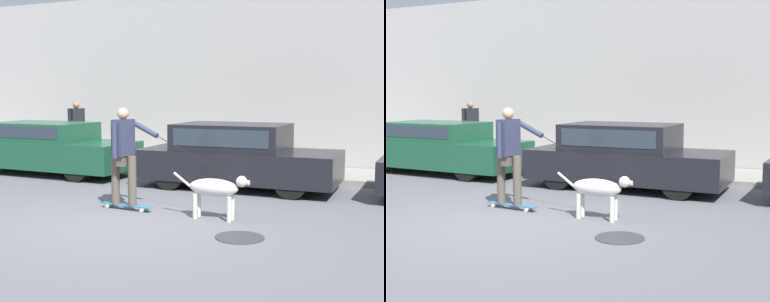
{
  "view_description": "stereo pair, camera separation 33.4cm",
  "coord_description": "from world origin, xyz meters",
  "views": [
    {
      "loc": [
        4.25,
        -6.89,
        1.99
      ],
      "look_at": [
        0.4,
        1.78,
        0.95
      ],
      "focal_mm": 50.0,
      "sensor_mm": 36.0,
      "label": 1
    },
    {
      "loc": [
        4.55,
        -6.75,
        1.99
      ],
      "look_at": [
        0.4,
        1.78,
        0.95
      ],
      "focal_mm": 50.0,
      "sensor_mm": 36.0,
      "label": 2
    }
  ],
  "objects": [
    {
      "name": "pedestrian_with_bag",
      "position": [
        -4.98,
        5.72,
        1.01
      ],
      "size": [
        0.31,
        0.66,
        1.6
      ],
      "rotation": [
        0.0,
        0.0,
        2.86
      ],
      "color": "brown",
      "rests_on": "sidewalk_curb"
    },
    {
      "name": "ground_plane",
      "position": [
        0.0,
        0.0,
        0.0
      ],
      "size": [
        36.0,
        36.0,
        0.0
      ],
      "primitive_type": "plane",
      "color": "slate"
    },
    {
      "name": "skateboarder",
      "position": [
        -0.44,
        0.84,
        0.99
      ],
      "size": [
        2.57,
        0.59,
        1.74
      ],
      "rotation": [
        0.0,
        0.0,
        -0.07
      ],
      "color": "beige",
      "rests_on": "ground_plane"
    },
    {
      "name": "dog",
      "position": [
        1.24,
        0.8,
        0.49
      ],
      "size": [
        1.29,
        0.28,
        0.72
      ],
      "rotation": [
        0.0,
        0.0,
        0.0
      ],
      "color": "beige",
      "rests_on": "ground_plane"
    },
    {
      "name": "back_wall",
      "position": [
        0.0,
        6.9,
        2.37
      ],
      "size": [
        32.0,
        0.3,
        4.74
      ],
      "color": "#B2ADA8",
      "rests_on": "ground_plane"
    },
    {
      "name": "parked_car_0",
      "position": [
        -4.27,
        3.6,
        0.63
      ],
      "size": [
        4.39,
        1.78,
        1.26
      ],
      "rotation": [
        0.0,
        0.0,
        -0.02
      ],
      "color": "black",
      "rests_on": "ground_plane"
    },
    {
      "name": "parked_car_1",
      "position": [
        0.62,
        3.6,
        0.66
      ],
      "size": [
        4.09,
        1.8,
        1.34
      ],
      "rotation": [
        0.0,
        0.0,
        0.02
      ],
      "color": "black",
      "rests_on": "ground_plane"
    },
    {
      "name": "sidewalk_curb",
      "position": [
        0.0,
        5.72,
        0.06
      ],
      "size": [
        30.0,
        2.02,
        0.13
      ],
      "color": "gray",
      "rests_on": "ground_plane"
    },
    {
      "name": "manhole_cover",
      "position": [
        1.94,
        -0.07,
        0.01
      ],
      "size": [
        0.68,
        0.68,
        0.01
      ],
      "color": "#38383D",
      "rests_on": "ground_plane"
    }
  ]
}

